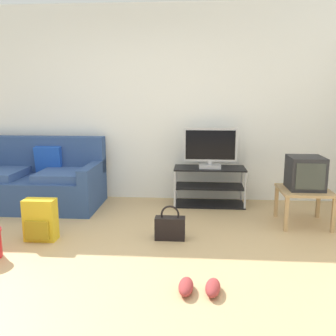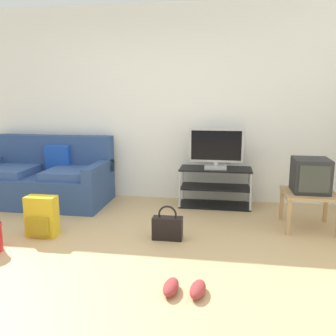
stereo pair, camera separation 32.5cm
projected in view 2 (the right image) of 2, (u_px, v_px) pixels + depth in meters
The scene contains 10 objects.
ground_plane at pixel (86, 275), 3.06m from camera, with size 9.00×9.80×0.02m, color tan.
wall_back at pixel (147, 105), 5.17m from camera, with size 9.00×0.10×2.70m, color white.
couch at pixel (45, 179), 5.06m from camera, with size 1.78×0.92×0.91m.
tv_stand at pixel (215, 187), 4.90m from camera, with size 0.95×0.42×0.52m.
flat_tv at pixel (216, 149), 4.78m from camera, with size 0.71×0.22×0.54m.
side_table at pixel (309, 197), 4.05m from camera, with size 0.56×0.56×0.42m.
crt_tv at pixel (310, 175), 4.02m from camera, with size 0.38×0.39×0.38m.
backpack at pixel (42, 217), 3.84m from camera, with size 0.32×0.23×0.44m.
handbag at pixel (167, 227), 3.77m from camera, with size 0.31×0.13×0.37m.
sneakers_pair at pixel (184, 288), 2.74m from camera, with size 0.34×0.27×0.09m.
Camera 2 is at (1.13, -2.68, 1.47)m, focal length 38.76 mm.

